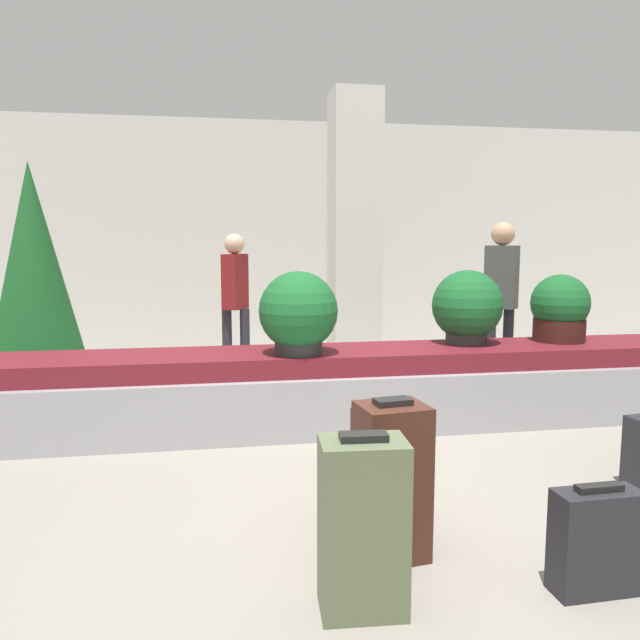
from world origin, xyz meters
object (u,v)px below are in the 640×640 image
at_px(suitcase_1, 596,541).
at_px(decorated_tree, 34,273).
at_px(potted_plant_2, 298,314).
at_px(traveler_0, 235,293).
at_px(suitcase_0, 392,480).
at_px(suitcase_3, 376,466).
at_px(traveler_1, 501,288).
at_px(potted_plant_1, 560,309).
at_px(pillar, 354,234).
at_px(suitcase_4, 363,525).
at_px(potted_plant_0, 467,308).

distance_m(suitcase_1, decorated_tree, 5.31).
bearing_deg(potted_plant_2, traveler_0, 100.83).
height_order(suitcase_0, suitcase_3, suitcase_0).
bearing_deg(suitcase_1, suitcase_3, 130.06).
bearing_deg(decorated_tree, traveler_1, -3.29).
bearing_deg(suitcase_3, traveler_1, 59.64).
bearing_deg(potted_plant_1, pillar, 125.61).
bearing_deg(suitcase_0, decorated_tree, 117.62).
distance_m(suitcase_4, potted_plant_1, 3.69).
bearing_deg(suitcase_4, traveler_1, 61.14).
distance_m(potted_plant_0, traveler_1, 1.28).
xyz_separation_m(potted_plant_0, traveler_1, (0.79, 1.00, 0.08)).
bearing_deg(pillar, suitcase_4, -102.37).
bearing_deg(potted_plant_1, suitcase_3, -139.17).
height_order(suitcase_1, traveler_0, traveler_0).
bearing_deg(potted_plant_2, potted_plant_0, 9.83).
bearing_deg(suitcase_0, potted_plant_0, 52.09).
relative_size(suitcase_1, suitcase_4, 0.64).
bearing_deg(decorated_tree, suitcase_0, -54.74).
xyz_separation_m(potted_plant_0, traveler_0, (-1.93, 1.91, -0.00)).
relative_size(potted_plant_2, traveler_0, 0.41).
height_order(suitcase_3, potted_plant_0, potted_plant_0).
distance_m(traveler_1, decorated_tree, 4.67).
relative_size(suitcase_0, potted_plant_0, 1.23).
height_order(pillar, potted_plant_1, pillar).
bearing_deg(decorated_tree, potted_plant_1, -15.18).
height_order(suitcase_3, suitcase_4, suitcase_4).
bearing_deg(traveler_0, suitcase_3, 38.48).
distance_m(suitcase_4, potted_plant_0, 3.20).
height_order(traveler_1, decorated_tree, decorated_tree).
height_order(potted_plant_2, traveler_0, traveler_0).
height_order(suitcase_0, decorated_tree, decorated_tree).
height_order(suitcase_0, suitcase_4, suitcase_0).
bearing_deg(potted_plant_0, suitcase_0, -120.27).
bearing_deg(traveler_1, pillar, 6.78).
height_order(potted_plant_2, decorated_tree, decorated_tree).
distance_m(pillar, suitcase_3, 4.16).
distance_m(suitcase_3, traveler_1, 3.66).
distance_m(suitcase_3, decorated_tree, 4.17).
bearing_deg(suitcase_4, potted_plant_0, 63.52).
xyz_separation_m(pillar, potted_plant_2, (-0.96, -2.23, -0.64)).
height_order(suitcase_0, suitcase_1, suitcase_0).
xyz_separation_m(potted_plant_0, potted_plant_1, (0.87, -0.02, -0.03)).
bearing_deg(suitcase_3, potted_plant_1, 46.49).
distance_m(potted_plant_0, decorated_tree, 4.08).
relative_size(suitcase_3, potted_plant_0, 1.00).
distance_m(pillar, potted_plant_1, 2.54).
height_order(suitcase_1, potted_plant_1, potted_plant_1).
bearing_deg(pillar, decorated_tree, -167.92).
height_order(suitcase_0, traveler_0, traveler_0).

